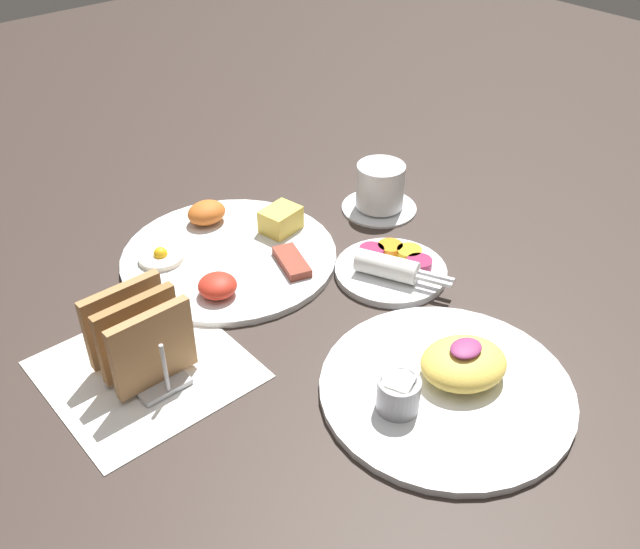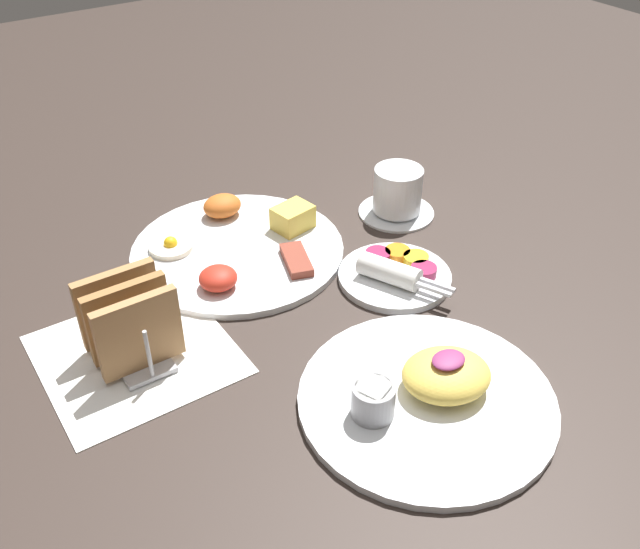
# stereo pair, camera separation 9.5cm
# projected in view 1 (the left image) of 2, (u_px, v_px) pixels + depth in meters

# --- Properties ---
(ground_plane) EXTENTS (3.00, 3.00, 0.00)m
(ground_plane) POSITION_uv_depth(u_px,v_px,m) (309.00, 309.00, 0.94)
(ground_plane) COLOR #332823
(napkin_flat) EXTENTS (0.22, 0.22, 0.00)m
(napkin_flat) POSITION_uv_depth(u_px,v_px,m) (146.00, 369.00, 0.85)
(napkin_flat) COLOR white
(napkin_flat) RESTS_ON ground_plane
(plate_breakfast) EXTENTS (0.31, 0.31, 0.05)m
(plate_breakfast) POSITION_uv_depth(u_px,v_px,m) (230.00, 252.00, 1.03)
(plate_breakfast) COLOR white
(plate_breakfast) RESTS_ON ground_plane
(plate_condiments) EXTENTS (0.16, 0.18, 0.04)m
(plate_condiments) POSITION_uv_depth(u_px,v_px,m) (391.00, 267.00, 1.00)
(plate_condiments) COLOR white
(plate_condiments) RESTS_ON ground_plane
(plate_foreground) EXTENTS (0.29, 0.29, 0.06)m
(plate_foreground) POSITION_uv_depth(u_px,v_px,m) (447.00, 382.00, 0.81)
(plate_foreground) COLOR white
(plate_foreground) RESTS_ON ground_plane
(toast_rack) EXTENTS (0.10, 0.12, 0.10)m
(toast_rack) POSITION_uv_depth(u_px,v_px,m) (139.00, 337.00, 0.82)
(toast_rack) COLOR #B7B7BC
(toast_rack) RESTS_ON ground_plane
(coffee_cup) EXTENTS (0.12, 0.12, 0.08)m
(coffee_cup) POSITION_uv_depth(u_px,v_px,m) (380.00, 189.00, 1.12)
(coffee_cup) COLOR white
(coffee_cup) RESTS_ON ground_plane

